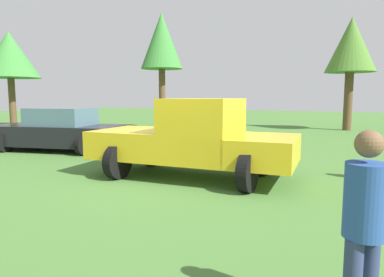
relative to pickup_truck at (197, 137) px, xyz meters
name	(u,v)px	position (x,y,z in m)	size (l,w,h in m)	color
ground_plane	(180,178)	(0.23, -0.32, -0.94)	(80.00, 80.00, 0.00)	#477533
pickup_truck	(197,137)	(0.00, 0.00, 0.00)	(2.73, 4.85, 1.82)	black
sedan_near	(58,131)	(-1.31, -6.14, -0.26)	(2.92, 4.80, 1.48)	black
person_visitor	(364,222)	(4.07, 3.60, -0.04)	(0.44, 0.44, 1.61)	navy
tree_back_left	(351,46)	(-14.12, 2.04, 3.64)	(2.66, 2.66, 6.15)	brown
tree_back_right	(9,55)	(-6.57, -16.31, 3.42)	(3.51, 3.51, 5.78)	brown
tree_far_center	(162,42)	(-9.93, -7.50, 3.99)	(2.40, 2.40, 6.58)	brown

